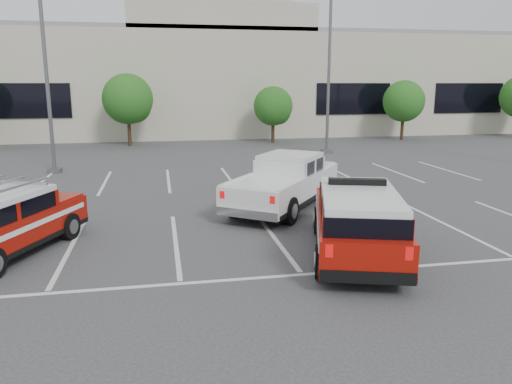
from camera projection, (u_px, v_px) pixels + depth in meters
ground at (274, 237)px, 13.87m from camera, size 120.00×120.00×0.00m
stall_markings at (246, 200)px, 18.18m from camera, size 23.00×15.00×0.01m
convention_building at (194, 77)px, 43.46m from camera, size 60.00×16.99×13.20m
tree_mid_left at (129, 101)px, 33.45m from camera, size 3.37×3.37×4.85m
tree_mid_right at (274, 107)px, 35.43m from camera, size 2.77×2.77×3.99m
tree_right at (405, 103)px, 37.23m from camera, size 3.07×3.07×4.42m
light_pole_left at (45, 61)px, 22.78m from camera, size 0.90×0.60×10.24m
light_pole_mid at (329, 66)px, 29.41m from camera, size 0.90×0.60×10.24m
fire_chief_suv at (357, 226)px, 12.23m from camera, size 3.39×5.62×1.86m
white_pickup at (285, 187)px, 17.08m from camera, size 5.07×5.92×1.80m
ladder_suv at (1, 228)px, 12.20m from camera, size 3.50×4.97×1.83m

